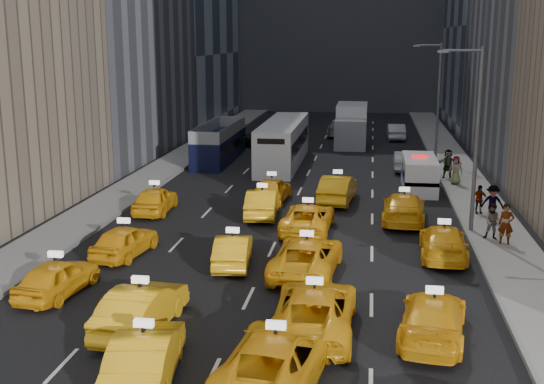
# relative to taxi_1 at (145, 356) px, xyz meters

# --- Properties ---
(ground) EXTENTS (160.00, 160.00, 0.00)m
(ground) POSITION_rel_taxi_1_xyz_m (1.74, 4.53, -0.76)
(ground) COLOR black
(ground) RESTS_ON ground
(sidewalk_west) EXTENTS (3.00, 90.00, 0.15)m
(sidewalk_west) POSITION_rel_taxi_1_xyz_m (-8.76, 29.53, -0.69)
(sidewalk_west) COLOR gray
(sidewalk_west) RESTS_ON ground
(sidewalk_east) EXTENTS (3.00, 90.00, 0.15)m
(sidewalk_east) POSITION_rel_taxi_1_xyz_m (12.24, 29.53, -0.69)
(sidewalk_east) COLOR gray
(sidewalk_east) RESTS_ON ground
(curb_west) EXTENTS (0.15, 90.00, 0.18)m
(curb_west) POSITION_rel_taxi_1_xyz_m (-7.31, 29.53, -0.67)
(curb_west) COLOR slate
(curb_west) RESTS_ON ground
(curb_east) EXTENTS (0.15, 90.00, 0.18)m
(curb_east) POSITION_rel_taxi_1_xyz_m (10.79, 29.53, -0.67)
(curb_east) COLOR slate
(curb_east) RESTS_ON ground
(streetlight_near) EXTENTS (2.15, 0.22, 9.00)m
(streetlight_near) POSITION_rel_taxi_1_xyz_m (10.92, 16.53, 4.16)
(streetlight_near) COLOR #595B60
(streetlight_near) RESTS_ON ground
(streetlight_far) EXTENTS (2.15, 0.22, 9.00)m
(streetlight_far) POSITION_rel_taxi_1_xyz_m (10.92, 36.53, 4.16)
(streetlight_far) COLOR #595B60
(streetlight_far) RESTS_ON ground
(taxi_1) EXTENTS (2.20, 4.79, 1.52)m
(taxi_1) POSITION_rel_taxi_1_xyz_m (0.00, 0.00, 0.00)
(taxi_1) COLOR #FFB215
(taxi_1) RESTS_ON ground
(taxi_2) EXTENTS (3.25, 5.82, 1.54)m
(taxi_2) POSITION_rel_taxi_1_xyz_m (3.62, 0.36, 0.01)
(taxi_2) COLOR #FFB215
(taxi_2) RESTS_ON ground
(taxi_4) EXTENTS (2.12, 4.22, 1.38)m
(taxi_4) POSITION_rel_taxi_1_xyz_m (-5.36, 5.81, -0.07)
(taxi_4) COLOR #FFB215
(taxi_4) RESTS_ON ground
(taxi_5) EXTENTS (2.03, 4.78, 1.53)m
(taxi_5) POSITION_rel_taxi_1_xyz_m (-1.23, 3.26, 0.01)
(taxi_5) COLOR #FFB215
(taxi_5) RESTS_ON ground
(taxi_6) EXTENTS (2.62, 5.61, 1.55)m
(taxi_6) POSITION_rel_taxi_1_xyz_m (4.38, 3.92, 0.02)
(taxi_6) COLOR #FFB215
(taxi_6) RESTS_ON ground
(taxi_7) EXTENTS (2.64, 5.12, 1.42)m
(taxi_7) POSITION_rel_taxi_1_xyz_m (8.17, 3.99, -0.05)
(taxi_7) COLOR #FFB215
(taxi_7) RESTS_ON ground
(taxi_8) EXTENTS (2.19, 4.29, 1.40)m
(taxi_8) POSITION_rel_taxi_1_xyz_m (-4.51, 10.63, -0.06)
(taxi_8) COLOR #FFB215
(taxi_8) RESTS_ON ground
(taxi_9) EXTENTS (1.83, 4.15, 1.33)m
(taxi_9) POSITION_rel_taxi_1_xyz_m (0.44, 10.09, -0.10)
(taxi_9) COLOR #FFB215
(taxi_9) RESTS_ON ground
(taxi_10) EXTENTS (2.84, 5.55, 1.50)m
(taxi_10) POSITION_rel_taxi_1_xyz_m (3.60, 9.46, -0.01)
(taxi_10) COLOR #FFB215
(taxi_10) RESTS_ON ground
(taxi_11) EXTENTS (2.20, 4.94, 1.41)m
(taxi_11) POSITION_rel_taxi_1_xyz_m (9.29, 12.44, -0.06)
(taxi_11) COLOR #FFB215
(taxi_11) RESTS_ON ground
(taxi_12) EXTENTS (1.90, 4.38, 1.47)m
(taxi_12) POSITION_rel_taxi_1_xyz_m (-5.54, 18.12, -0.03)
(taxi_12) COLOR #FFB215
(taxi_12) RESTS_ON ground
(taxi_13) EXTENTS (1.92, 4.63, 1.49)m
(taxi_13) POSITION_rel_taxi_1_xyz_m (0.39, 18.20, -0.02)
(taxi_13) COLOR #FFB215
(taxi_13) RESTS_ON ground
(taxi_14) EXTENTS (2.52, 5.07, 1.38)m
(taxi_14) POSITION_rel_taxi_1_xyz_m (3.07, 15.67, -0.07)
(taxi_14) COLOR #FFB215
(taxi_14) RESTS_ON ground
(taxi_15) EXTENTS (2.42, 5.36, 1.52)m
(taxi_15) POSITION_rel_taxi_1_xyz_m (7.84, 18.11, 0.00)
(taxi_15) COLOR #FFB215
(taxi_15) RESTS_ON ground
(taxi_16) EXTENTS (2.11, 4.45, 1.47)m
(taxi_16) POSITION_rel_taxi_1_xyz_m (0.42, 21.50, -0.03)
(taxi_16) COLOR #FFB215
(taxi_16) RESTS_ON ground
(taxi_17) EXTENTS (2.15, 4.99, 1.60)m
(taxi_17) POSITION_rel_taxi_1_xyz_m (4.21, 21.99, 0.04)
(taxi_17) COLOR #FFB215
(taxi_17) RESTS_ON ground
(nypd_van) EXTENTS (2.61, 5.43, 2.24)m
(nypd_van) POSITION_rel_taxi_1_xyz_m (9.11, 25.87, 0.25)
(nypd_van) COLOR silver
(nypd_van) RESTS_ON ground
(double_decker) EXTENTS (3.19, 10.08, 2.88)m
(double_decker) POSITION_rel_taxi_1_xyz_m (-5.55, 34.31, 0.66)
(double_decker) COLOR black
(double_decker) RESTS_ON ground
(city_bus) EXTENTS (2.73, 12.63, 3.26)m
(city_bus) POSITION_rel_taxi_1_xyz_m (-0.48, 33.59, 0.85)
(city_bus) COLOR silver
(city_bus) RESTS_ON ground
(box_truck) EXTENTS (3.48, 8.01, 3.55)m
(box_truck) POSITION_rel_taxi_1_xyz_m (4.31, 43.89, 0.99)
(box_truck) COLOR silver
(box_truck) RESTS_ON ground
(misc_car_0) EXTENTS (1.51, 4.24, 1.39)m
(misc_car_0) POSITION_rel_taxi_1_xyz_m (8.48, 32.44, -0.06)
(misc_car_0) COLOR #9B9CA2
(misc_car_0) RESTS_ON ground
(misc_car_1) EXTENTS (2.78, 5.00, 1.32)m
(misc_car_1) POSITION_rel_taxi_1_xyz_m (-3.82, 42.89, -0.10)
(misc_car_1) COLOR black
(misc_car_1) RESTS_ON ground
(misc_car_2) EXTENTS (2.12, 5.03, 1.45)m
(misc_car_2) POSITION_rel_taxi_1_xyz_m (2.87, 49.07, -0.04)
(misc_car_2) COLOR gray
(misc_car_2) RESTS_ON ground
(misc_car_3) EXTENTS (1.95, 4.51, 1.52)m
(misc_car_3) POSITION_rel_taxi_1_xyz_m (-1.43, 47.94, -0.00)
(misc_car_3) COLOR black
(misc_car_3) RESTS_ON ground
(misc_car_4) EXTENTS (1.78, 4.58, 1.49)m
(misc_car_4) POSITION_rel_taxi_1_xyz_m (8.33, 47.76, -0.02)
(misc_car_4) COLOR #A5A9AC
(misc_car_4) RESTS_ON ground
(pedestrian_0) EXTENTS (0.75, 0.55, 1.90)m
(pedestrian_0) POSITION_rel_taxi_1_xyz_m (12.26, 14.40, 0.34)
(pedestrian_0) COLOR gray
(pedestrian_0) RESTS_ON sidewalk_east
(pedestrian_1) EXTENTS (0.92, 0.64, 1.71)m
(pedestrian_1) POSITION_rel_taxi_1_xyz_m (11.81, 15.09, 0.24)
(pedestrian_1) COLOR gray
(pedestrian_1) RESTS_ON sidewalk_east
(pedestrian_2) EXTENTS (1.27, 0.65, 1.88)m
(pedestrian_2) POSITION_rel_taxi_1_xyz_m (12.32, 18.44, 0.33)
(pedestrian_2) COLOR gray
(pedestrian_2) RESTS_ON sidewalk_east
(pedestrian_3) EXTENTS (0.98, 0.59, 1.56)m
(pedestrian_3) POSITION_rel_taxi_1_xyz_m (11.87, 19.90, 0.17)
(pedestrian_3) COLOR gray
(pedestrian_3) RESTS_ON sidewalk_east
(pedestrian_4) EXTENTS (0.99, 0.70, 1.83)m
(pedestrian_4) POSITION_rel_taxi_1_xyz_m (11.51, 27.45, 0.31)
(pedestrian_4) COLOR gray
(pedestrian_4) RESTS_ON sidewalk_east
(pedestrian_5) EXTENTS (1.82, 0.61, 1.93)m
(pedestrian_5) POSITION_rel_taxi_1_xyz_m (11.21, 29.39, 0.35)
(pedestrian_5) COLOR gray
(pedestrian_5) RESTS_ON sidewalk_east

